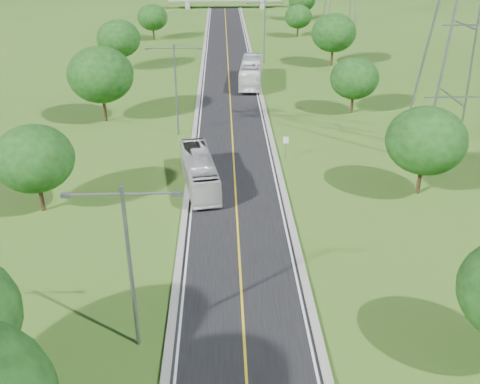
% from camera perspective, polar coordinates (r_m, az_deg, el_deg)
% --- Properties ---
extents(ground, '(260.00, 260.00, 0.00)m').
position_cam_1_polar(ground, '(74.47, -1.09, 10.31)').
color(ground, '#305B19').
rests_on(ground, ground).
extents(road, '(8.00, 150.00, 0.06)m').
position_cam_1_polar(road, '(80.23, -1.17, 11.57)').
color(road, black).
rests_on(road, ground).
extents(curb_left, '(0.50, 150.00, 0.22)m').
position_cam_1_polar(curb_left, '(80.26, -4.26, 11.56)').
color(curb_left, gray).
rests_on(curb_left, ground).
extents(curb_right, '(0.50, 150.00, 0.22)m').
position_cam_1_polar(curb_right, '(80.37, 1.93, 11.64)').
color(curb_right, gray).
rests_on(curb_right, ground).
extents(speed_limit_sign, '(0.55, 0.09, 2.40)m').
position_cam_1_polar(speed_limit_sign, '(53.51, 4.90, 5.15)').
color(speed_limit_sign, slate).
rests_on(speed_limit_sign, ground).
extents(streetlight_near_left, '(5.90, 0.25, 10.00)m').
position_cam_1_polar(streetlight_near_left, '(28.46, -11.75, -6.74)').
color(streetlight_near_left, slate).
rests_on(streetlight_near_left, ground).
extents(streetlight_mid_left, '(5.90, 0.25, 10.00)m').
position_cam_1_polar(streetlight_mid_left, '(58.62, -6.88, 11.51)').
color(streetlight_mid_left, slate).
rests_on(streetlight_mid_left, ground).
extents(streetlight_far_right, '(5.90, 0.25, 10.00)m').
position_cam_1_polar(streetlight_far_right, '(90.91, 2.63, 17.22)').
color(streetlight_far_right, slate).
rests_on(streetlight_far_right, ground).
extents(power_tower_near, '(9.00, 6.40, 28.00)m').
position_cam_1_polar(power_tower_near, '(56.72, 23.15, 17.47)').
color(power_tower_near, slate).
rests_on(power_tower_near, ground).
extents(tree_lb, '(6.30, 6.30, 7.33)m').
position_cam_1_polar(tree_lb, '(45.30, -21.12, 3.34)').
color(tree_lb, black).
rests_on(tree_lb, ground).
extents(tree_lc, '(7.56, 7.56, 8.79)m').
position_cam_1_polar(tree_lc, '(64.85, -14.65, 12.02)').
color(tree_lc, black).
rests_on(tree_lc, ground).
extents(tree_ld, '(6.72, 6.72, 7.82)m').
position_cam_1_polar(tree_ld, '(88.34, -12.81, 15.66)').
color(tree_ld, black).
rests_on(tree_ld, ground).
extents(tree_le, '(5.88, 5.88, 6.84)m').
position_cam_1_polar(tree_le, '(111.45, -9.32, 17.91)').
color(tree_le, black).
rests_on(tree_le, ground).
extents(tree_rb, '(6.72, 6.72, 7.82)m').
position_cam_1_polar(tree_rb, '(47.64, 19.22, 5.20)').
color(tree_rb, black).
rests_on(tree_rb, ground).
extents(tree_rc, '(5.88, 5.88, 6.84)m').
position_cam_1_polar(tree_rc, '(67.51, 12.11, 11.77)').
color(tree_rc, black).
rests_on(tree_rc, ground).
extents(tree_rd, '(7.14, 7.14, 8.30)m').
position_cam_1_polar(tree_rd, '(90.60, 9.97, 16.39)').
color(tree_rd, black).
rests_on(tree_rd, ground).
extents(tree_re, '(5.46, 5.46, 6.35)m').
position_cam_1_polar(tree_re, '(113.72, 6.23, 18.11)').
color(tree_re, black).
rests_on(tree_re, ground).
extents(tree_rf, '(6.30, 6.30, 7.33)m').
position_cam_1_polar(tree_rf, '(133.73, 6.64, 19.69)').
color(tree_rf, black).
rests_on(tree_rf, ground).
extents(bus_outbound, '(4.07, 12.52, 3.42)m').
position_cam_1_polar(bus_outbound, '(79.15, 1.21, 12.65)').
color(bus_outbound, white).
rests_on(bus_outbound, road).
extents(bus_inbound, '(4.06, 10.61, 2.88)m').
position_cam_1_polar(bus_inbound, '(47.85, -4.37, 2.29)').
color(bus_inbound, silver).
rests_on(bus_inbound, road).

